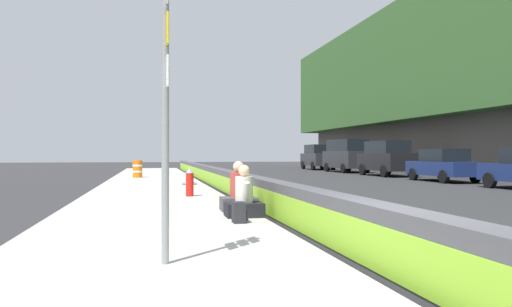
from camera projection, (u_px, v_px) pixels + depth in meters
name	position (u px, v px, depth m)	size (l,w,h in m)	color
ground_plane	(393.00, 280.00, 5.60)	(160.00, 160.00, 0.00)	#2B2B2D
sidewalk_strip	(160.00, 288.00, 5.03)	(80.00, 4.40, 0.14)	#A8A59E
jersey_barrier	(393.00, 244.00, 5.60)	(76.00, 0.45, 0.85)	#47474C
route_sign_post	(166.00, 90.00, 5.82)	(0.44, 0.09, 3.60)	gray
fire_hydrant	(190.00, 182.00, 15.04)	(0.26, 0.46, 0.88)	red
seated_person_foreground	(244.00, 200.00, 10.20)	(0.70, 0.78, 1.09)	black
seated_person_middle	(238.00, 195.00, 11.27)	(0.74, 0.84, 1.15)	#424247
backpack	(239.00, 213.00, 9.27)	(0.32, 0.28, 0.40)	#232328
construction_barrel	(137.00, 169.00, 26.82)	(0.54, 0.54, 0.95)	orange
parked_car_fourth	(443.00, 165.00, 25.27)	(4.52, 1.99, 1.71)	navy
parked_car_midline	(386.00, 158.00, 31.51)	(4.81, 2.08, 2.28)	black
parked_car_far	(346.00, 155.00, 37.89)	(5.15, 2.20, 2.56)	#28282D
parked_car_farther	(318.00, 157.00, 44.29)	(4.85, 2.16, 2.28)	#28282D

